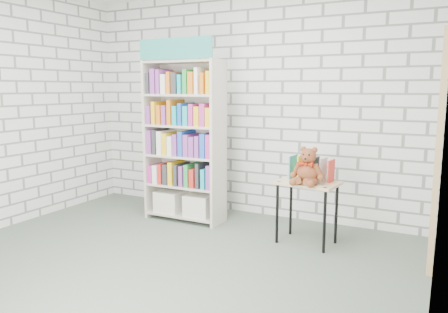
% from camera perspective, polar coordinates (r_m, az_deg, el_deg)
% --- Properties ---
extents(ground, '(4.50, 4.50, 0.00)m').
position_cam_1_polar(ground, '(4.15, -8.82, -13.96)').
color(ground, '#4D5A4C').
rests_on(ground, ground).
extents(room_shell, '(4.52, 4.02, 2.81)m').
position_cam_1_polar(room_shell, '(3.83, -9.47, 11.45)').
color(room_shell, silver).
rests_on(room_shell, ground).
extents(bookshelf, '(0.97, 0.38, 2.17)m').
position_cam_1_polar(bookshelf, '(5.29, -5.16, 2.17)').
color(bookshelf, beige).
rests_on(bookshelf, ground).
extents(display_table, '(0.66, 0.49, 0.66)m').
position_cam_1_polar(display_table, '(4.59, 10.83, -4.36)').
color(display_table, tan).
rests_on(display_table, ground).
extents(table_books, '(0.45, 0.24, 0.25)m').
position_cam_1_polar(table_books, '(4.63, 11.40, -1.48)').
color(table_books, teal).
rests_on(table_books, display_table).
extents(teddy_bear, '(0.35, 0.32, 0.37)m').
position_cam_1_polar(teddy_bear, '(4.44, 10.84, -1.63)').
color(teddy_bear, brown).
rests_on(teddy_bear, display_table).
extents(door_trim, '(0.05, 0.12, 2.10)m').
position_cam_1_polar(door_trim, '(4.07, 26.18, 0.13)').
color(door_trim, tan).
rests_on(door_trim, ground).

